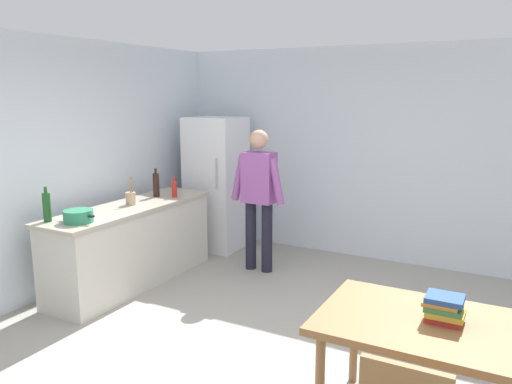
% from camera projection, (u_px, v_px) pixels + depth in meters
% --- Properties ---
extents(ground_plane, '(14.00, 14.00, 0.00)m').
position_uv_depth(ground_plane, '(255.00, 357.00, 4.10)').
color(ground_plane, '#9E998E').
extents(wall_back, '(6.40, 0.12, 2.70)m').
position_uv_depth(wall_back, '(366.00, 154.00, 6.43)').
color(wall_back, silver).
rests_on(wall_back, ground_plane).
extents(wall_left, '(0.12, 5.60, 2.70)m').
position_uv_depth(wall_left, '(44.00, 168.00, 5.22)').
color(wall_left, silver).
rests_on(wall_left, ground_plane).
extents(kitchen_counter, '(0.64, 2.20, 0.90)m').
position_uv_depth(kitchen_counter, '(132.00, 244.00, 5.63)').
color(kitchen_counter, beige).
rests_on(kitchen_counter, ground_plane).
extents(refrigerator, '(0.70, 0.67, 1.80)m').
position_uv_depth(refrigerator, '(216.00, 184.00, 6.88)').
color(refrigerator, white).
rests_on(refrigerator, ground_plane).
extents(person, '(0.70, 0.22, 1.70)m').
position_uv_depth(person, '(259.00, 191.00, 5.95)').
color(person, '#1E1E2D').
rests_on(person, ground_plane).
extents(dining_table, '(1.40, 0.90, 0.75)m').
position_uv_depth(dining_table, '(434.00, 335.00, 3.06)').
color(dining_table, olive).
rests_on(dining_table, ground_plane).
extents(cooking_pot, '(0.40, 0.28, 0.12)m').
position_uv_depth(cooking_pot, '(78.00, 216.00, 4.82)').
color(cooking_pot, '#2D845B').
rests_on(cooking_pot, kitchen_counter).
extents(utensil_jar, '(0.11, 0.11, 0.32)m').
position_uv_depth(utensil_jar, '(131.00, 198.00, 5.57)').
color(utensil_jar, tan).
rests_on(utensil_jar, kitchen_counter).
extents(bottle_wine_green, '(0.08, 0.08, 0.34)m').
position_uv_depth(bottle_wine_green, '(47.00, 207.00, 4.83)').
color(bottle_wine_green, '#1E5123').
rests_on(bottle_wine_green, kitchen_counter).
extents(bottle_wine_dark, '(0.08, 0.08, 0.34)m').
position_uv_depth(bottle_wine_dark, '(156.00, 184.00, 6.00)').
color(bottle_wine_dark, black).
rests_on(bottle_wine_dark, kitchen_counter).
extents(bottle_sauce_red, '(0.06, 0.06, 0.24)m').
position_uv_depth(bottle_sauce_red, '(174.00, 189.00, 5.98)').
color(bottle_sauce_red, '#B22319').
rests_on(bottle_sauce_red, kitchen_counter).
extents(book_stack, '(0.24, 0.20, 0.16)m').
position_uv_depth(book_stack, '(444.00, 308.00, 3.05)').
color(book_stack, '#B22D28').
rests_on(book_stack, dining_table).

